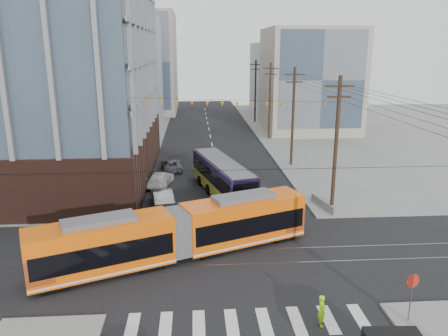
# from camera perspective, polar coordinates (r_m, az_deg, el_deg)

# --- Properties ---
(ground) EXTENTS (160.00, 160.00, 0.00)m
(ground) POSITION_cam_1_polar(r_m,az_deg,el_deg) (25.09, 2.29, -15.66)
(ground) COLOR slate
(bg_bldg_nw_near) EXTENTS (18.00, 16.00, 18.00)m
(bg_bldg_nw_near) POSITION_cam_1_polar(r_m,az_deg,el_deg) (74.89, -15.52, 11.82)
(bg_bldg_nw_near) COLOR #8C99A5
(bg_bldg_nw_near) RESTS_ON ground
(bg_bldg_ne_near) EXTENTS (14.00, 14.00, 16.00)m
(bg_bldg_ne_near) POSITION_cam_1_polar(r_m,az_deg,el_deg) (71.94, 11.10, 11.16)
(bg_bldg_ne_near) COLOR gray
(bg_bldg_ne_near) RESTS_ON ground
(bg_bldg_nw_far) EXTENTS (16.00, 18.00, 20.00)m
(bg_bldg_nw_far) POSITION_cam_1_polar(r_m,az_deg,el_deg) (94.12, -11.34, 13.30)
(bg_bldg_nw_far) COLOR gray
(bg_bldg_nw_far) RESTS_ON ground
(bg_bldg_ne_far) EXTENTS (16.00, 16.00, 14.00)m
(bg_bldg_ne_far) POSITION_cam_1_polar(r_m,az_deg,el_deg) (91.86, 9.07, 11.48)
(bg_bldg_ne_far) COLOR #8C99A5
(bg_bldg_ne_far) RESTS_ON ground
(utility_pole_far) EXTENTS (0.30, 0.30, 11.00)m
(utility_pole_far) POSITION_cam_1_polar(r_m,az_deg,el_deg) (78.48, 4.12, 9.90)
(utility_pole_far) COLOR black
(utility_pole_far) RESTS_ON ground
(streetcar) EXTENTS (17.41, 9.01, 3.43)m
(streetcar) POSITION_cam_1_polar(r_m,az_deg,el_deg) (27.89, -6.10, -8.43)
(streetcar) COLOR #F15D09
(streetcar) RESTS_ON ground
(city_bus) EXTENTS (5.32, 11.74, 3.26)m
(city_bus) POSITION_cam_1_polar(r_m,az_deg,el_deg) (39.49, -0.18, -1.26)
(city_bus) COLOR #241441
(city_bus) RESTS_ON ground
(parked_car_silver) EXTENTS (2.37, 4.82, 1.52)m
(parked_car_silver) POSITION_cam_1_polar(r_m,az_deg,el_deg) (37.18, -8.06, -3.89)
(parked_car_silver) COLOR #989898
(parked_car_silver) RESTS_ON ground
(parked_car_white) EXTENTS (2.70, 4.89, 1.34)m
(parked_car_white) POSITION_cam_1_polar(r_m,az_deg,el_deg) (42.94, -8.32, -1.38)
(parked_car_white) COLOR silver
(parked_car_white) RESTS_ON ground
(parked_car_grey) EXTENTS (2.60, 4.61, 1.22)m
(parked_car_grey) POSITION_cam_1_polar(r_m,az_deg,el_deg) (48.08, -6.86, 0.41)
(parked_car_grey) COLOR #454A52
(parked_car_grey) RESTS_ON ground
(pedestrian) EXTENTS (0.39, 0.59, 1.61)m
(pedestrian) POSITION_cam_1_polar(r_m,az_deg,el_deg) (22.48, 12.65, -17.68)
(pedestrian) COLOR #9EEB12
(pedestrian) RESTS_ON ground
(stop_sign) EXTENTS (0.90, 0.90, 2.45)m
(stop_sign) POSITION_cam_1_polar(r_m,az_deg,el_deg) (23.69, 23.18, -15.60)
(stop_sign) COLOR #B12211
(stop_sign) RESTS_ON ground
(jersey_barrier) EXTENTS (1.62, 3.96, 0.77)m
(jersey_barrier) POSITION_cam_1_polar(r_m,az_deg,el_deg) (37.34, 13.05, -4.67)
(jersey_barrier) COLOR gray
(jersey_barrier) RESTS_ON ground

